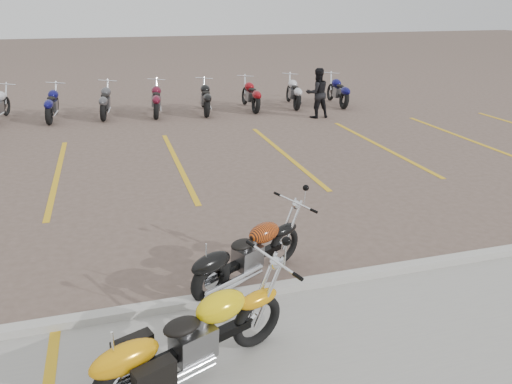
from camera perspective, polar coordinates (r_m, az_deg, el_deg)
The scene contains 7 objects.
ground at distance 8.36m, azimuth -5.02°, elevation -4.79°, with size 100.00×100.00×0.00m, color brown.
curb at distance 6.62m, azimuth -1.42°, elevation -11.58°, with size 60.00×0.18×0.12m, color #ADAAA3.
parking_stripes at distance 12.04m, azimuth -8.91°, elevation 3.25°, with size 38.00×5.50×0.01m, color gold, non-canonical shape.
yellow_cruiser at distance 5.23m, azimuth -7.48°, elevation -16.60°, with size 2.08×0.95×0.90m.
flame_cruiser at distance 6.78m, azimuth -1.21°, elevation -7.38°, with size 1.79×1.04×0.81m.
person_b at distance 16.71m, azimuth 7.02°, elevation 11.16°, with size 0.78×0.61×1.61m, color black.
bg_bike_row at distance 17.44m, azimuth -14.24°, elevation 10.23°, with size 15.65×2.04×1.10m.
Camera 1 is at (-1.43, -7.39, 3.63)m, focal length 35.00 mm.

